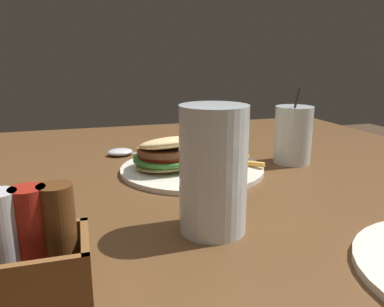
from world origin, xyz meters
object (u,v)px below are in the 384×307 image
(condiment_caddy, at_px, (33,253))
(juice_glass, at_px, (293,137))
(meal_plate_near, at_px, (182,161))
(spoon, at_px, (123,152))
(beer_glass, at_px, (213,174))

(condiment_caddy, bearing_deg, juice_glass, -145.17)
(meal_plate_near, height_order, spoon, meal_plate_near)
(beer_glass, height_order, spoon, beer_glass)
(juice_glass, relative_size, condiment_caddy, 1.52)
(beer_glass, distance_m, juice_glass, 0.39)
(condiment_caddy, bearing_deg, beer_glass, -159.25)
(spoon, bearing_deg, juice_glass, 150.72)
(meal_plate_near, xyz_separation_m, condiment_caddy, (0.25, 0.35, 0.02))
(meal_plate_near, distance_m, spoon, 0.20)
(spoon, xyz_separation_m, condiment_caddy, (0.15, 0.53, 0.04))
(juice_glass, distance_m, condiment_caddy, 0.62)
(meal_plate_near, height_order, juice_glass, juice_glass)
(beer_glass, relative_size, spoon, 0.89)
(meal_plate_near, xyz_separation_m, beer_glass, (0.03, 0.27, 0.06))
(meal_plate_near, distance_m, beer_glass, 0.28)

